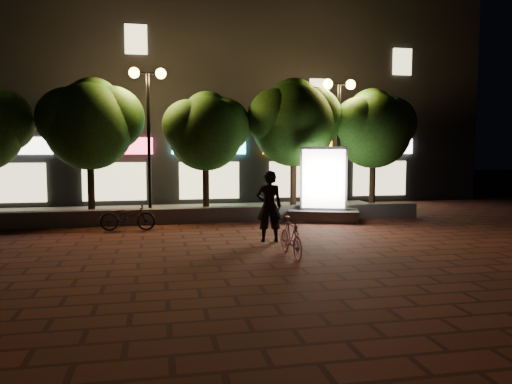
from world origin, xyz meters
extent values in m
plane|color=#502119|center=(0.00, 0.00, 0.00)|extent=(80.00, 80.00, 0.00)
cube|color=slate|center=(0.00, 4.00, 0.25)|extent=(16.00, 0.45, 0.50)
cube|color=slate|center=(0.00, 6.50, 0.04)|extent=(16.00, 5.00, 0.08)
cube|color=black|center=(0.00, 13.00, 5.00)|extent=(28.00, 8.00, 10.00)
cube|color=silver|center=(-7.00, 8.94, 2.60)|extent=(3.20, 0.12, 0.70)
cube|color=beige|center=(-7.00, 8.94, 1.10)|extent=(2.60, 0.10, 1.60)
cube|color=#C42E46|center=(-3.00, 8.94, 2.60)|extent=(3.20, 0.12, 0.70)
cube|color=beige|center=(-3.00, 8.94, 1.10)|extent=(2.60, 0.10, 1.60)
cube|color=#43DFD9|center=(1.00, 8.94, 2.60)|extent=(3.20, 0.12, 0.70)
cube|color=beige|center=(1.00, 8.94, 1.10)|extent=(2.60, 0.10, 1.60)
cube|color=orange|center=(5.00, 8.94, 2.60)|extent=(3.20, 0.12, 0.70)
cube|color=beige|center=(5.00, 8.94, 1.10)|extent=(2.60, 0.10, 1.60)
cube|color=white|center=(9.00, 8.94, 2.60)|extent=(3.20, 0.12, 0.70)
cube|color=beige|center=(9.00, 8.94, 1.10)|extent=(2.60, 0.10, 1.60)
cube|color=beige|center=(-2.00, 8.94, 7.00)|extent=(0.90, 0.10, 1.20)
cube|color=beige|center=(6.00, 8.94, 5.00)|extent=(0.90, 0.10, 1.20)
cube|color=beige|center=(10.00, 8.94, 6.50)|extent=(0.90, 0.10, 1.20)
sphere|color=#2A5619|center=(-6.30, 5.60, 3.40)|extent=(2.10, 2.10, 2.10)
cylinder|color=#321D13|center=(-3.50, 5.40, 1.25)|extent=(0.24, 0.24, 2.34)
sphere|color=#2A5619|center=(-3.50, 5.40, 3.25)|extent=(3.00, 3.00, 3.00)
sphere|color=#2A5619|center=(-2.75, 5.60, 3.54)|extent=(2.25, 2.25, 2.25)
sphere|color=#2A5619|center=(-4.17, 5.25, 3.50)|extent=(2.10, 2.10, 2.10)
sphere|color=#2A5619|center=(-3.40, 5.75, 4.00)|extent=(1.95, 1.95, 1.95)
cylinder|color=#321D13|center=(0.50, 5.40, 1.18)|extent=(0.24, 0.24, 2.21)
sphere|color=#2A5619|center=(0.50, 5.40, 3.03)|extent=(2.70, 2.70, 2.70)
sphere|color=#2A5619|center=(1.17, 5.60, 3.33)|extent=(2.03, 2.03, 2.02)
sphere|color=#2A5619|center=(-0.11, 5.25, 3.28)|extent=(1.89, 1.89, 1.89)
sphere|color=#2A5619|center=(0.60, 5.75, 3.70)|extent=(1.76, 1.76, 1.76)
cylinder|color=#321D13|center=(3.80, 5.40, 1.30)|extent=(0.24, 0.24, 2.43)
sphere|color=#2A5619|center=(3.80, 5.40, 3.36)|extent=(3.10, 3.10, 3.10)
sphere|color=#2A5619|center=(4.58, 5.60, 3.66)|extent=(2.33, 2.33, 2.33)
sphere|color=#2A5619|center=(3.10, 5.25, 3.61)|extent=(2.17, 2.17, 2.17)
sphere|color=#2A5619|center=(3.90, 5.75, 4.14)|extent=(2.01, 2.02, 2.02)
cylinder|color=#321D13|center=(7.00, 5.40, 1.23)|extent=(0.24, 0.24, 2.29)
sphere|color=#2A5619|center=(7.00, 5.40, 3.17)|extent=(2.90, 2.90, 2.90)
sphere|color=#2A5619|center=(7.72, 5.60, 3.47)|extent=(2.18, 2.17, 2.17)
sphere|color=#2A5619|center=(6.35, 5.25, 3.42)|extent=(2.03, 2.03, 2.03)
sphere|color=#2A5619|center=(7.10, 5.75, 3.90)|extent=(1.89, 1.88, 1.88)
cylinder|color=black|center=(-1.50, 5.20, 2.58)|extent=(0.12, 0.12, 5.00)
cylinder|color=black|center=(-1.50, 5.20, 5.08)|extent=(0.90, 0.08, 0.08)
sphere|color=#FFA83F|center=(-1.95, 5.20, 5.08)|extent=(0.36, 0.36, 0.36)
sphere|color=#FFA83F|center=(-1.05, 5.20, 5.08)|extent=(0.36, 0.36, 0.36)
cylinder|color=black|center=(5.50, 5.20, 2.48)|extent=(0.12, 0.12, 4.80)
cylinder|color=black|center=(5.50, 5.20, 4.88)|extent=(0.90, 0.08, 0.08)
sphere|color=#FFA83F|center=(5.05, 5.20, 4.88)|extent=(0.36, 0.36, 0.36)
sphere|color=#FFA83F|center=(5.95, 5.20, 4.88)|extent=(0.36, 0.36, 0.36)
cube|color=slate|center=(4.32, 3.47, 0.20)|extent=(2.61, 1.88, 0.39)
cube|color=#4C4C51|center=(4.32, 3.47, 1.47)|extent=(1.66, 1.02, 2.16)
cube|color=white|center=(4.23, 3.20, 1.47)|extent=(1.36, 0.50, 1.96)
cube|color=white|center=(4.41, 3.74, 1.47)|extent=(1.36, 0.50, 1.96)
imported|color=#CB81A2|center=(1.74, -1.75, 0.46)|extent=(0.49, 1.54, 0.92)
imported|color=black|center=(1.67, 0.20, 0.95)|extent=(0.72, 0.50, 1.90)
imported|color=black|center=(-2.13, 2.77, 0.44)|extent=(1.72, 0.77, 0.87)
camera|label=1|loc=(-1.24, -12.44, 2.47)|focal=34.47mm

